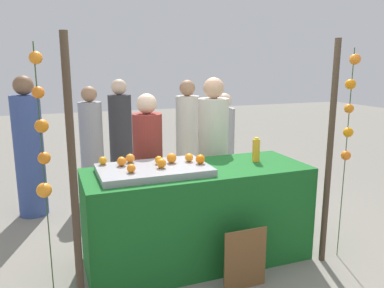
{
  "coord_description": "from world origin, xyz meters",
  "views": [
    {
      "loc": [
        -1.24,
        -3.14,
        1.85
      ],
      "look_at": [
        0.0,
        0.15,
        1.11
      ],
      "focal_mm": 35.73,
      "sensor_mm": 36.0,
      "label": 1
    }
  ],
  "objects_px": {
    "stall_counter": "(198,215)",
    "orange_1": "(103,161)",
    "chalkboard_sign": "(245,260)",
    "vendor_right": "(213,158)",
    "orange_0": "(161,163)",
    "vendor_left": "(148,171)",
    "juice_bottle": "(256,150)"
  },
  "relations": [
    {
      "from": "orange_1",
      "to": "orange_0",
      "type": "bearing_deg",
      "value": -32.65
    },
    {
      "from": "juice_bottle",
      "to": "vendor_right",
      "type": "bearing_deg",
      "value": 103.82
    },
    {
      "from": "stall_counter",
      "to": "chalkboard_sign",
      "type": "bearing_deg",
      "value": -71.89
    },
    {
      "from": "stall_counter",
      "to": "orange_0",
      "type": "height_order",
      "value": "orange_0"
    },
    {
      "from": "juice_bottle",
      "to": "vendor_left",
      "type": "xyz_separation_m",
      "value": [
        -0.93,
        0.65,
        -0.3
      ]
    },
    {
      "from": "orange_1",
      "to": "chalkboard_sign",
      "type": "xyz_separation_m",
      "value": [
        1.01,
        -0.8,
        -0.75
      ]
    },
    {
      "from": "stall_counter",
      "to": "orange_1",
      "type": "relative_size",
      "value": 28.45
    },
    {
      "from": "juice_bottle",
      "to": "vendor_left",
      "type": "distance_m",
      "value": 1.17
    },
    {
      "from": "vendor_left",
      "to": "orange_1",
      "type": "bearing_deg",
      "value": -138.37
    },
    {
      "from": "stall_counter",
      "to": "juice_bottle",
      "type": "distance_m",
      "value": 0.85
    },
    {
      "from": "stall_counter",
      "to": "vendor_right",
      "type": "height_order",
      "value": "vendor_right"
    },
    {
      "from": "vendor_left",
      "to": "vendor_right",
      "type": "height_order",
      "value": "vendor_right"
    },
    {
      "from": "stall_counter",
      "to": "orange_0",
      "type": "bearing_deg",
      "value": -168.7
    },
    {
      "from": "orange_1",
      "to": "juice_bottle",
      "type": "bearing_deg",
      "value": -6.96
    },
    {
      "from": "stall_counter",
      "to": "juice_bottle",
      "type": "xyz_separation_m",
      "value": [
        0.63,
        0.04,
        0.57
      ]
    },
    {
      "from": "juice_bottle",
      "to": "chalkboard_sign",
      "type": "xyz_separation_m",
      "value": [
        -0.44,
        -0.63,
        -0.76
      ]
    },
    {
      "from": "stall_counter",
      "to": "orange_1",
      "type": "xyz_separation_m",
      "value": [
        -0.82,
        0.22,
        0.55
      ]
    },
    {
      "from": "stall_counter",
      "to": "vendor_left",
      "type": "distance_m",
      "value": 0.8
    },
    {
      "from": "chalkboard_sign",
      "to": "vendor_left",
      "type": "height_order",
      "value": "vendor_left"
    },
    {
      "from": "orange_0",
      "to": "juice_bottle",
      "type": "height_order",
      "value": "juice_bottle"
    },
    {
      "from": "chalkboard_sign",
      "to": "orange_1",
      "type": "bearing_deg",
      "value": 141.61
    },
    {
      "from": "orange_1",
      "to": "chalkboard_sign",
      "type": "relative_size",
      "value": 0.14
    },
    {
      "from": "juice_bottle",
      "to": "vendor_left",
      "type": "relative_size",
      "value": 0.15
    },
    {
      "from": "juice_bottle",
      "to": "chalkboard_sign",
      "type": "relative_size",
      "value": 0.45
    },
    {
      "from": "orange_0",
      "to": "stall_counter",
      "type": "bearing_deg",
      "value": 11.3
    },
    {
      "from": "chalkboard_sign",
      "to": "juice_bottle",
      "type": "bearing_deg",
      "value": 54.94
    },
    {
      "from": "orange_0",
      "to": "chalkboard_sign",
      "type": "distance_m",
      "value": 1.07
    },
    {
      "from": "chalkboard_sign",
      "to": "vendor_right",
      "type": "bearing_deg",
      "value": 78.04
    },
    {
      "from": "chalkboard_sign",
      "to": "vendor_left",
      "type": "bearing_deg",
      "value": 110.86
    },
    {
      "from": "orange_0",
      "to": "orange_1",
      "type": "distance_m",
      "value": 0.54
    },
    {
      "from": "orange_1",
      "to": "juice_bottle",
      "type": "xyz_separation_m",
      "value": [
        1.45,
        -0.18,
        0.02
      ]
    },
    {
      "from": "orange_1",
      "to": "vendor_right",
      "type": "distance_m",
      "value": 1.4
    }
  ]
}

